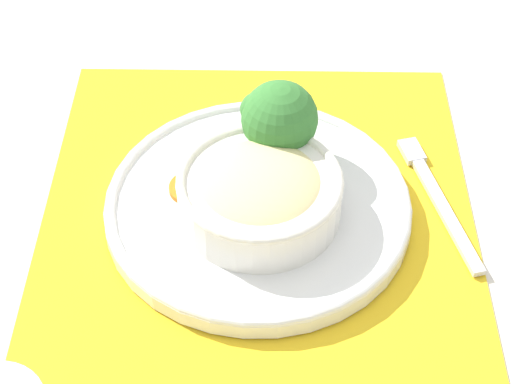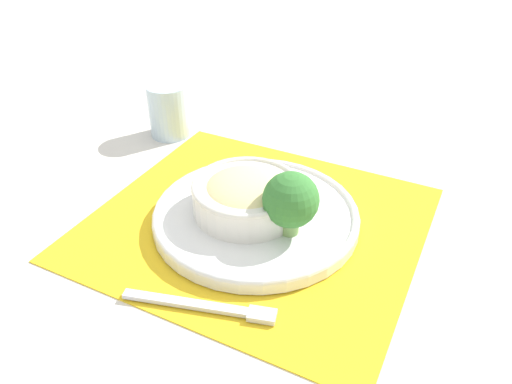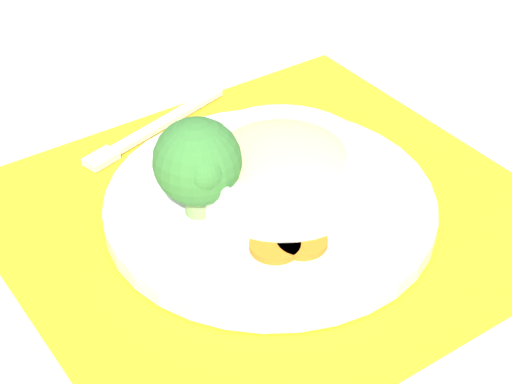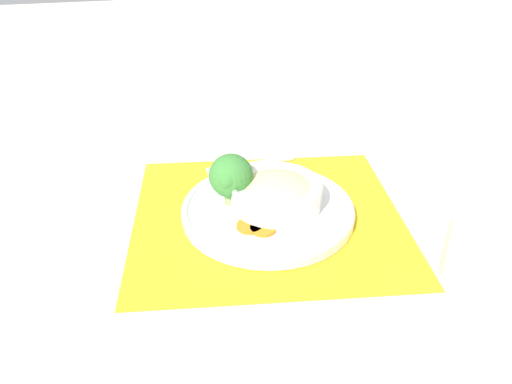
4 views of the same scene
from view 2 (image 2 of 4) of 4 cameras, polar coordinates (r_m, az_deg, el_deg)
ground_plane at (r=0.72m, az=-0.00°, el=-3.60°), size 4.00×4.00×0.00m
placemat at (r=0.72m, az=-0.00°, el=-3.47°), size 0.47×0.50×0.00m
plate at (r=0.71m, az=-0.00°, el=-2.61°), size 0.29×0.29×0.02m
bowl at (r=0.69m, az=-1.05°, el=-0.20°), size 0.15×0.15×0.05m
broccoli_floret at (r=0.64m, az=4.04°, el=-0.91°), size 0.07×0.07×0.09m
carrot_slice_near at (r=0.73m, az=4.41°, el=-0.54°), size 0.04×0.04×0.01m
carrot_slice_middle at (r=0.75m, az=3.19°, el=0.19°), size 0.04×0.04×0.01m
water_glass at (r=0.95m, az=-9.89°, el=8.88°), size 0.08×0.08×0.10m
fork at (r=0.59m, az=-4.83°, el=-13.03°), size 0.04×0.18×0.01m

